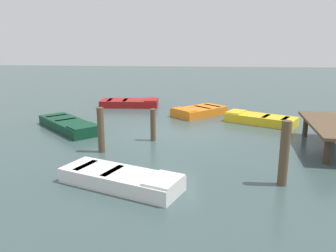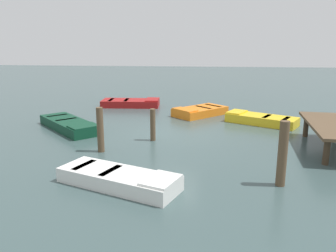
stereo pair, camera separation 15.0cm
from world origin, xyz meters
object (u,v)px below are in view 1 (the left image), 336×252
Objects in this scene: rowboat_dark_green at (69,125)px; rowboat_red at (130,103)px; rowboat_yellow at (260,119)px; mooring_piling_center at (101,130)px; dock_segment at (333,127)px; rowboat_orange at (199,111)px; mooring_piling_mid_left at (153,125)px; rowboat_white at (121,179)px; mooring_piling_mid_right at (284,154)px.

rowboat_red is at bearing 119.65° from rowboat_dark_green.
rowboat_red is (-3.67, -7.02, -0.00)m from rowboat_yellow.
rowboat_red is 8.63m from mooring_piling_center.
dock_segment is 7.24m from rowboat_orange.
rowboat_yellow is 2.70× the size of mooring_piling_mid_left.
rowboat_white is 2.23× the size of mooring_piling_center.
dock_segment is 6.55m from mooring_piling_mid_left.
rowboat_dark_green is 2.02× the size of mooring_piling_mid_right.
mooring_piling_mid_right is at bearing 67.95° from mooring_piling_center.
rowboat_orange is 1.92× the size of mooring_piling_center.
rowboat_red and rowboat_orange have the same top height.
mooring_piling_mid_left is (4.93, -1.74, 0.41)m from rowboat_orange.
rowboat_yellow is (-3.79, -1.89, -0.60)m from dock_segment.
dock_segment is at bearing 97.82° from mooring_piling_center.
mooring_piling_mid_right is at bearing 28.29° from rowboat_white.
rowboat_red is 2.16× the size of mooring_piling_center.
rowboat_yellow is 1.91× the size of mooring_piling_mid_right.
rowboat_white is at bearing -82.29° from rowboat_red.
rowboat_yellow is 0.96× the size of rowboat_white.
rowboat_yellow and rowboat_white have the same top height.
dock_segment is 8.20m from mooring_piling_center.
rowboat_dark_green is at bearing -108.61° from mooring_piling_mid_left.
dock_segment is at bearing 51.53° from rowboat_white.
mooring_piling_mid_left reaches higher than rowboat_red.
mooring_piling_center is (6.52, -3.34, 0.58)m from rowboat_orange.
dock_segment is 4.28m from rowboat_yellow.
rowboat_white is 1.16× the size of rowboat_orange.
rowboat_yellow is at bearing 58.01° from rowboat_dark_green.
mooring_piling_mid_left is (6.98, 2.38, 0.41)m from rowboat_red.
dock_segment is 1.21× the size of rowboat_white.
rowboat_red is at bearing -72.16° from rowboat_orange.
mooring_piling_mid_left is (3.32, -4.64, 0.41)m from rowboat_yellow.
rowboat_white is at bearing -12.23° from rowboat_dark_green.
mooring_piling_mid_right reaches higher than mooring_piling_center.
mooring_piling_mid_left is at bearing 24.84° from rowboat_orange.
dock_segment is 2.71× the size of mooring_piling_center.
rowboat_white and rowboat_red have the same top height.
rowboat_orange is at bearing -133.46° from dock_segment.
rowboat_yellow is at bearing 125.56° from mooring_piling_mid_left.
rowboat_white is (5.72, 3.69, 0.00)m from rowboat_dark_green.
dock_segment is 1.19× the size of rowboat_dark_green.
rowboat_dark_green is at bearing 41.59° from rowboat_yellow.
rowboat_dark_green is at bearing -13.26° from rowboat_orange.
rowboat_dark_green is at bearing -108.25° from rowboat_red.
rowboat_dark_green and rowboat_orange have the same top height.
rowboat_orange is at bearing 99.42° from rowboat_white.
rowboat_orange is at bearing 77.39° from rowboat_dark_green.
mooring_piling_center is at bearing -45.20° from mooring_piling_mid_left.
mooring_piling_mid_left is (1.32, 3.93, 0.41)m from rowboat_dark_green.
mooring_piling_center is (2.91, 2.33, 0.58)m from rowboat_dark_green.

